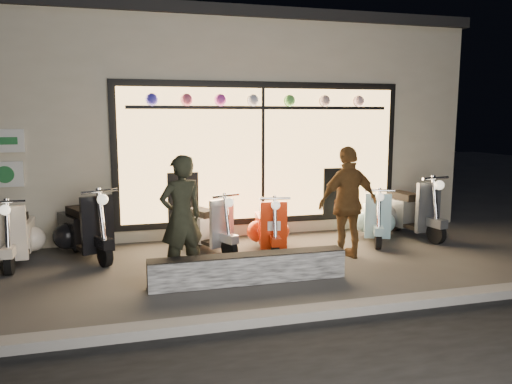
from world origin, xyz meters
TOP-DOWN VIEW (x-y plane):
  - ground at (0.00, 0.00)m, footprint 40.00×40.00m
  - kerb at (0.00, -2.00)m, footprint 40.00×0.25m
  - shop_building at (0.00, 4.98)m, footprint 10.20×6.23m
  - graffiti_barrier at (-0.14, -0.65)m, footprint 2.70×0.28m
  - scooter_silver at (-0.44, 1.21)m, footprint 0.81×1.34m
  - scooter_red at (0.64, 0.94)m, footprint 0.56×1.35m
  - scooter_black at (-2.38, 1.36)m, footprint 0.92×1.52m
  - scooter_cream at (-3.37, 1.31)m, footprint 0.46×1.42m
  - scooter_blue at (2.71, 1.09)m, footprint 0.80×1.34m
  - scooter_grey at (3.46, 1.32)m, footprint 0.68×1.60m
  - man at (-0.98, -0.20)m, footprint 0.73×0.59m
  - woman at (1.68, 0.10)m, footprint 1.10×0.59m

SIDE VIEW (x-z plane):
  - ground at x=0.00m, z-range 0.00..0.00m
  - kerb at x=0.00m, z-range 0.00..0.12m
  - graffiti_barrier at x=-0.14m, z-range 0.00..0.40m
  - scooter_red at x=0.64m, z-range -0.09..0.86m
  - scooter_silver at x=-0.44m, z-range -0.10..0.88m
  - scooter_blue at x=2.71m, z-range -0.10..0.88m
  - scooter_cream at x=-3.37m, z-range -0.10..0.92m
  - scooter_black at x=-2.38m, z-range -0.11..1.00m
  - scooter_grey at x=3.46m, z-range -0.11..1.03m
  - man at x=-0.98m, z-range 0.00..1.73m
  - woman at x=1.68m, z-range 0.00..1.79m
  - shop_building at x=0.00m, z-range 0.00..4.20m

